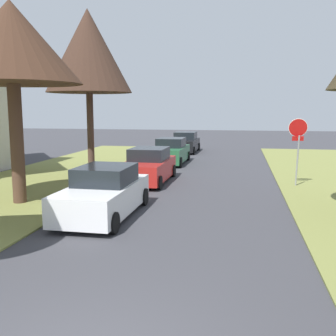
{
  "coord_description": "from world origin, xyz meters",
  "views": [
    {
      "loc": [
        1.94,
        -4.27,
        3.35
      ],
      "look_at": [
        -0.01,
        6.19,
        1.76
      ],
      "focal_mm": 42.17,
      "sensor_mm": 36.0,
      "label": 1
    }
  ],
  "objects_px": {
    "parked_sedan_white": "(104,193)",
    "parked_sedan_red": "(148,166)",
    "street_tree_left_mid_b": "(88,52)",
    "parked_sedan_green": "(171,152)",
    "parked_sedan_black": "(185,143)",
    "street_tree_left_mid_a": "(11,43)",
    "stop_sign_far": "(298,137)"
  },
  "relations": [
    {
      "from": "street_tree_left_mid_b",
      "to": "parked_sedan_red",
      "type": "bearing_deg",
      "value": -17.15
    },
    {
      "from": "parked_sedan_black",
      "to": "street_tree_left_mid_a",
      "type": "bearing_deg",
      "value": -100.55
    },
    {
      "from": "parked_sedan_white",
      "to": "parked_sedan_red",
      "type": "relative_size",
      "value": 1.0
    },
    {
      "from": "street_tree_left_mid_b",
      "to": "parked_sedan_white",
      "type": "relative_size",
      "value": 1.83
    },
    {
      "from": "parked_sedan_green",
      "to": "stop_sign_far",
      "type": "bearing_deg",
      "value": -43.8
    },
    {
      "from": "parked_sedan_white",
      "to": "street_tree_left_mid_a",
      "type": "bearing_deg",
      "value": 164.2
    },
    {
      "from": "stop_sign_far",
      "to": "street_tree_left_mid_b",
      "type": "xyz_separation_m",
      "value": [
        -9.77,
        0.93,
        3.95
      ]
    },
    {
      "from": "stop_sign_far",
      "to": "street_tree_left_mid_a",
      "type": "height_order",
      "value": "street_tree_left_mid_a"
    },
    {
      "from": "street_tree_left_mid_b",
      "to": "parked_sedan_red",
      "type": "distance_m",
      "value": 6.33
    },
    {
      "from": "street_tree_left_mid_a",
      "to": "parked_sedan_green",
      "type": "bearing_deg",
      "value": 73.41
    },
    {
      "from": "parked_sedan_black",
      "to": "street_tree_left_mid_b",
      "type": "bearing_deg",
      "value": -103.9
    },
    {
      "from": "street_tree_left_mid_b",
      "to": "parked_sedan_green",
      "type": "bearing_deg",
      "value": 60.95
    },
    {
      "from": "parked_sedan_white",
      "to": "parked_sedan_green",
      "type": "xyz_separation_m",
      "value": [
        -0.11,
        12.5,
        0.0
      ]
    },
    {
      "from": "parked_sedan_red",
      "to": "parked_sedan_black",
      "type": "relative_size",
      "value": 1.0
    },
    {
      "from": "parked_sedan_white",
      "to": "parked_sedan_red",
      "type": "distance_m",
      "value": 6.01
    },
    {
      "from": "street_tree_left_mid_b",
      "to": "parked_sedan_black",
      "type": "distance_m",
      "value": 13.71
    },
    {
      "from": "parked_sedan_white",
      "to": "parked_sedan_green",
      "type": "bearing_deg",
      "value": 90.52
    },
    {
      "from": "street_tree_left_mid_a",
      "to": "street_tree_left_mid_b",
      "type": "distance_m",
      "value": 6.02
    },
    {
      "from": "street_tree_left_mid_b",
      "to": "parked_sedan_white",
      "type": "distance_m",
      "value": 9.38
    },
    {
      "from": "parked_sedan_white",
      "to": "parked_sedan_black",
      "type": "relative_size",
      "value": 1.0
    },
    {
      "from": "stop_sign_far",
      "to": "street_tree_left_mid_a",
      "type": "xyz_separation_m",
      "value": [
        -10.14,
        -5.06,
        3.4
      ]
    },
    {
      "from": "parked_sedan_black",
      "to": "stop_sign_far",
      "type": "bearing_deg",
      "value": -62.89
    },
    {
      "from": "parked_sedan_red",
      "to": "parked_sedan_green",
      "type": "height_order",
      "value": "same"
    },
    {
      "from": "parked_sedan_green",
      "to": "street_tree_left_mid_a",
      "type": "bearing_deg",
      "value": -106.59
    },
    {
      "from": "street_tree_left_mid_a",
      "to": "parked_sedan_green",
      "type": "height_order",
      "value": "street_tree_left_mid_a"
    },
    {
      "from": "street_tree_left_mid_a",
      "to": "street_tree_left_mid_b",
      "type": "xyz_separation_m",
      "value": [
        0.37,
        5.99,
        0.55
      ]
    },
    {
      "from": "parked_sedan_black",
      "to": "parked_sedan_green",
      "type": "bearing_deg",
      "value": -89.75
    },
    {
      "from": "parked_sedan_black",
      "to": "parked_sedan_red",
      "type": "bearing_deg",
      "value": -89.37
    },
    {
      "from": "street_tree_left_mid_b",
      "to": "parked_sedan_green",
      "type": "height_order",
      "value": "street_tree_left_mid_b"
    },
    {
      "from": "parked_sedan_black",
      "to": "parked_sedan_white",
      "type": "bearing_deg",
      "value": -89.57
    },
    {
      "from": "street_tree_left_mid_b",
      "to": "stop_sign_far",
      "type": "bearing_deg",
      "value": -5.42
    },
    {
      "from": "stop_sign_far",
      "to": "parked_sedan_red",
      "type": "relative_size",
      "value": 0.66
    }
  ]
}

